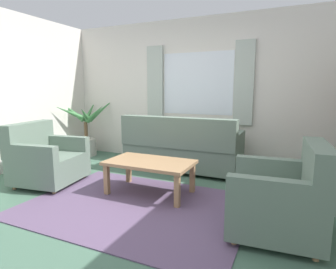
{
  "coord_description": "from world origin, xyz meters",
  "views": [
    {
      "loc": [
        1.61,
        -2.62,
        1.35
      ],
      "look_at": [
        0.1,
        0.7,
        0.75
      ],
      "focal_mm": 29.58,
      "sensor_mm": 36.0,
      "label": 1
    }
  ],
  "objects": [
    {
      "name": "couch",
      "position": [
        -0.05,
        1.58,
        0.37
      ],
      "size": [
        1.9,
        0.82,
        0.92
      ],
      "rotation": [
        0.0,
        0.0,
        3.14
      ],
      "color": "slate",
      "rests_on": "ground_plane"
    },
    {
      "name": "ground_plane",
      "position": [
        0.0,
        0.0,
        0.0
      ],
      "size": [
        6.24,
        6.24,
        0.0
      ],
      "primitive_type": "plane",
      "color": "#476B56"
    },
    {
      "name": "armchair_left",
      "position": [
        -1.59,
        0.17,
        0.35
      ],
      "size": [
        0.93,
        0.95,
        0.88
      ],
      "rotation": [
        0.0,
        0.0,
        1.72
      ],
      "color": "slate",
      "rests_on": "ground_plane"
    },
    {
      "name": "coffee_table",
      "position": [
        -0.03,
        0.42,
        0.38
      ],
      "size": [
        1.1,
        0.64,
        0.44
      ],
      "color": "#A87F56",
      "rests_on": "ground_plane"
    },
    {
      "name": "window_with_curtains",
      "position": [
        0.0,
        2.18,
        1.45
      ],
      "size": [
        1.98,
        0.07,
        1.4
      ],
      "color": "white"
    },
    {
      "name": "potted_plant",
      "position": [
        -2.23,
        1.78,
        0.47
      ],
      "size": [
        1.12,
        1.08,
        1.19
      ],
      "color": "#B7B2A8",
      "rests_on": "ground_plane"
    },
    {
      "name": "area_rug",
      "position": [
        0.0,
        0.0,
        0.01
      ],
      "size": [
        2.52,
        1.84,
        0.01
      ],
      "primitive_type": "cube",
      "color": "#604C6B",
      "rests_on": "ground_plane"
    },
    {
      "name": "wall_back",
      "position": [
        0.0,
        2.26,
        1.3
      ],
      "size": [
        5.32,
        0.12,
        2.6
      ],
      "primitive_type": "cube",
      "color": "silver",
      "rests_on": "ground_plane"
    },
    {
      "name": "armchair_right",
      "position": [
        1.57,
        0.02,
        0.35
      ],
      "size": [
        0.88,
        0.9,
        0.88
      ],
      "rotation": [
        0.0,
        0.0,
        -1.5
      ],
      "color": "slate",
      "rests_on": "ground_plane"
    }
  ]
}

